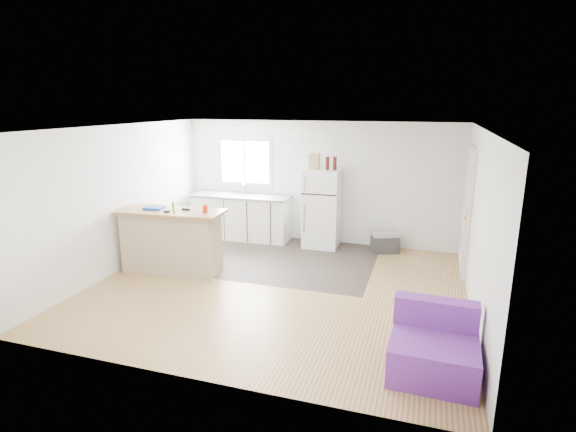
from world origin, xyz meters
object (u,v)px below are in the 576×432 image
(kitchen_cabinets, at_px, (241,216))
(purple_seat, at_px, (434,350))
(cleaner_jug, at_px, (174,267))
(bottle_left, at_px, (327,163))
(peninsula, at_px, (172,241))
(blue_tray, at_px, (154,208))
(cooler, at_px, (385,242))
(mop, at_px, (172,261))
(bottle_right, at_px, (335,164))
(cardboard_box, at_px, (314,162))
(refrigerator, at_px, (322,208))
(red_cup, at_px, (205,209))

(kitchen_cabinets, relative_size, purple_seat, 2.30)
(cleaner_jug, distance_m, bottle_left, 3.33)
(peninsula, relative_size, blue_tray, 5.84)
(cooler, bearing_deg, mop, -167.26)
(bottle_left, relative_size, bottle_right, 1.00)
(bottle_left, bearing_deg, cardboard_box, -179.57)
(mop, bearing_deg, cooler, 20.45)
(cardboard_box, bearing_deg, blue_tray, -136.77)
(cleaner_jug, relative_size, bottle_right, 1.30)
(peninsula, relative_size, refrigerator, 1.16)
(purple_seat, height_order, bottle_right, bottle_right)
(blue_tray, distance_m, bottle_right, 3.33)
(bottle_left, bearing_deg, red_cup, -127.36)
(blue_tray, distance_m, bottle_left, 3.21)
(mop, bearing_deg, blue_tray, 146.45)
(cleaner_jug, bearing_deg, bottle_left, 48.54)
(cleaner_jug, xyz_separation_m, red_cup, (0.53, 0.17, 0.97))
(kitchen_cabinets, bearing_deg, bottle_right, -2.70)
(cardboard_box, bearing_deg, kitchen_cabinets, 177.42)
(bottle_left, bearing_deg, blue_tray, -139.90)
(cleaner_jug, bearing_deg, red_cup, 20.20)
(cleaner_jug, height_order, cardboard_box, cardboard_box)
(kitchen_cabinets, distance_m, bottle_right, 2.26)
(cooler, height_order, cleaner_jug, cooler)
(cooler, height_order, bottle_left, bottle_left)
(cleaner_jug, xyz_separation_m, mop, (-0.03, 0.00, 0.09))
(kitchen_cabinets, height_order, bottle_left, bottle_left)
(cooler, distance_m, bottle_left, 1.83)
(cooler, relative_size, bottle_left, 2.39)
(refrigerator, relative_size, red_cup, 12.62)
(kitchen_cabinets, bearing_deg, blue_tray, -107.72)
(kitchen_cabinets, height_order, mop, mop)
(red_cup, distance_m, bottle_right, 2.66)
(refrigerator, distance_m, cleaner_jug, 3.01)
(red_cup, relative_size, bottle_right, 0.48)
(bottle_right, bearing_deg, peninsula, -138.03)
(refrigerator, relative_size, purple_seat, 1.69)
(purple_seat, relative_size, bottle_left, 3.58)
(cooler, bearing_deg, red_cup, -164.18)
(mop, bearing_deg, kitchen_cabinets, 68.70)
(cooler, bearing_deg, bottle_right, 160.14)
(cooler, xyz_separation_m, red_cup, (-2.64, -2.05, 0.92))
(red_cup, height_order, bottle_right, bottle_right)
(cardboard_box, relative_size, bottle_right, 1.20)
(refrigerator, distance_m, bottle_left, 0.89)
(red_cup, distance_m, bottle_left, 2.56)
(peninsula, xyz_separation_m, mop, (0.06, -0.13, -0.30))
(cleaner_jug, height_order, mop, mop)
(peninsula, height_order, bottle_left, bottle_left)
(peninsula, height_order, blue_tray, blue_tray)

